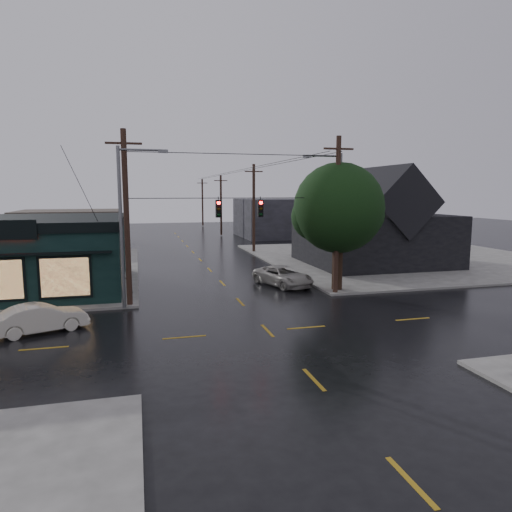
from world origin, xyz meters
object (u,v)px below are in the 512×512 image
object	(u,v)px
corner_tree	(339,208)
utility_pole_ne	(335,294)
utility_pole_nw	(130,307)
sedan_cream	(41,318)
suv_silver	(283,276)

from	to	relation	value
corner_tree	utility_pole_ne	xyz separation A→B (m)	(-0.50, -0.85, -5.59)
utility_pole_nw	sedan_cream	distance (m)	5.72
utility_pole_ne	suv_silver	xyz separation A→B (m)	(-2.45, 3.53, 0.70)
corner_tree	utility_pole_nw	size ratio (longest dim) A/B	0.83
utility_pole_ne	sedan_cream	size ratio (longest dim) A/B	2.42
corner_tree	utility_pole_nw	distance (m)	14.64
utility_pole_nw	utility_pole_ne	xyz separation A→B (m)	(13.00, 0.00, 0.00)
corner_tree	utility_pole_nw	world-z (taller)	corner_tree
utility_pole_ne	sedan_cream	xyz separation A→B (m)	(-17.04, -3.98, 0.69)
utility_pole_nw	suv_silver	size ratio (longest dim) A/B	2.02
sedan_cream	utility_pole_nw	bearing A→B (deg)	-67.16
corner_tree	suv_silver	distance (m)	6.31
corner_tree	suv_silver	xyz separation A→B (m)	(-2.95, 2.68, -4.89)
corner_tree	suv_silver	world-z (taller)	corner_tree
suv_silver	corner_tree	bearing A→B (deg)	-61.57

